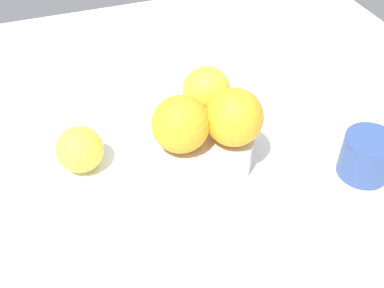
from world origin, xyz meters
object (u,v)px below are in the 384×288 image
(fruit_bowl, at_px, (192,147))
(orange_in_bowl_2, at_px, (234,117))
(ceramic_cup, at_px, (367,156))
(orange_in_bowl_0, at_px, (206,90))
(orange_in_bowl_1, at_px, (181,124))
(orange_loose_0, at_px, (80,150))

(fruit_bowl, distance_m, orange_in_bowl_2, 0.09)
(orange_in_bowl_2, xyz_separation_m, ceramic_cup, (0.18, -0.08, -0.06))
(fruit_bowl, xyz_separation_m, orange_in_bowl_0, (0.04, 0.05, 0.06))
(orange_in_bowl_2, bearing_deg, fruit_bowl, 146.14)
(orange_in_bowl_1, relative_size, orange_loose_0, 1.16)
(orange_loose_0, bearing_deg, orange_in_bowl_0, 1.33)
(fruit_bowl, relative_size, orange_in_bowl_0, 2.53)
(orange_in_bowl_0, height_order, orange_in_bowl_1, orange_in_bowl_1)
(ceramic_cup, bearing_deg, orange_in_bowl_1, 160.63)
(orange_in_bowl_0, xyz_separation_m, orange_loose_0, (-0.20, -0.00, -0.05))
(fruit_bowl, bearing_deg, orange_in_bowl_0, 49.41)
(fruit_bowl, bearing_deg, orange_in_bowl_2, -33.86)
(ceramic_cup, bearing_deg, fruit_bowl, 154.25)
(orange_in_bowl_0, bearing_deg, fruit_bowl, -130.59)
(orange_loose_0, distance_m, ceramic_cup, 0.41)
(orange_in_bowl_1, relative_size, ceramic_cup, 1.07)
(ceramic_cup, bearing_deg, orange_in_bowl_0, 140.56)
(orange_in_bowl_1, distance_m, orange_loose_0, 0.16)
(orange_loose_0, bearing_deg, fruit_bowl, -14.48)
(orange_in_bowl_2, relative_size, orange_loose_0, 1.19)
(orange_in_bowl_1, xyz_separation_m, orange_loose_0, (-0.13, 0.06, -0.06))
(fruit_bowl, xyz_separation_m, orange_loose_0, (-0.16, 0.04, 0.01))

